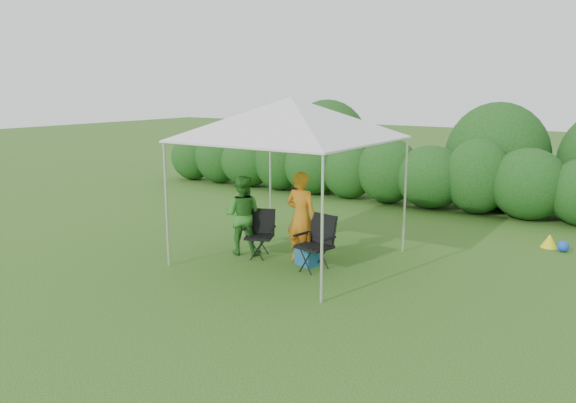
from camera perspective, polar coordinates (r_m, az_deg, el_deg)
The scene contains 10 objects.
ground at distance 9.63m, azimuth -1.37°, elevation -6.52°, with size 70.00×70.00×0.00m, color #3B6821.
hedge at distance 14.61m, azimuth 12.55°, elevation 2.77°, with size 16.43×1.53×1.80m.
canopy at distance 9.59m, azimuth 0.29°, elevation 8.41°, with size 3.10×3.10×2.83m.
chair_right at distance 9.31m, azimuth 3.05°, elevation -3.82°, with size 0.64×0.60×0.92m.
chair_left at distance 10.06m, azimuth -2.83°, elevation -2.91°, with size 0.64×0.61×0.84m.
man at distance 9.60m, azimuth 1.36°, elevation -1.64°, with size 0.58×0.38×1.60m, color #C86F16.
woman at distance 10.16m, azimuth -4.66°, elevation -1.39°, with size 0.70×0.54×1.44m, color #327D29.
cooler at distance 9.62m, azimuth 1.94°, elevation -5.53°, with size 0.45×0.38×0.32m.
bottle at distance 9.48m, azimuth 2.14°, elevation -3.94°, with size 0.07×0.07×0.27m, color #592D0C.
lawn_toy at distance 11.70m, azimuth 25.32°, elevation -3.76°, with size 0.52×0.43×0.26m.
Camera 1 is at (5.25, -7.51, 2.99)m, focal length 35.00 mm.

